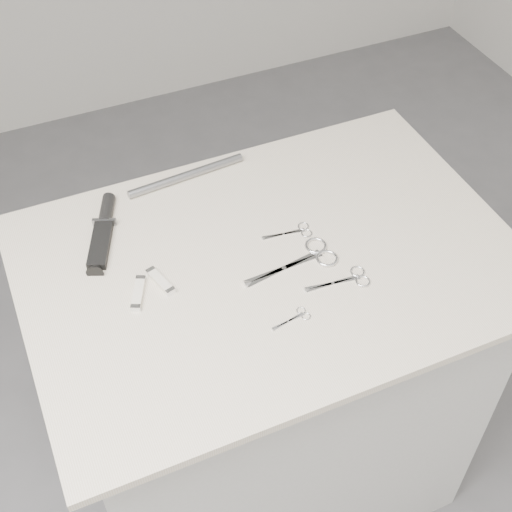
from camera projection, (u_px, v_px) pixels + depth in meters
name	position (u px, v px, depth m)	size (l,w,h in m)	color
ground	(266.00, 472.00, 2.11)	(4.00, 4.00, 0.01)	slate
plinth	(268.00, 387.00, 1.78)	(0.90, 0.60, 0.90)	beige
display_board	(271.00, 262.00, 1.45)	(1.00, 0.70, 0.02)	beige
large_shears	(308.00, 258.00, 1.44)	(0.20, 0.09, 0.01)	silver
embroidery_scissors_a	(349.00, 279.00, 1.40)	(0.13, 0.06, 0.00)	silver
embroidery_scissors_b	(295.00, 232.00, 1.49)	(0.11, 0.05, 0.00)	silver
tiny_scissors	(295.00, 318.00, 1.33)	(0.08, 0.03, 0.00)	silver
sheathed_knife	(103.00, 228.00, 1.49)	(0.11, 0.21, 0.03)	black
pocket_knife_a	(138.00, 293.00, 1.37)	(0.05, 0.08, 0.01)	silver
pocket_knife_b	(160.00, 281.00, 1.39)	(0.04, 0.08, 0.01)	silver
metal_rail	(186.00, 176.00, 1.61)	(0.02, 0.02, 0.28)	gray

